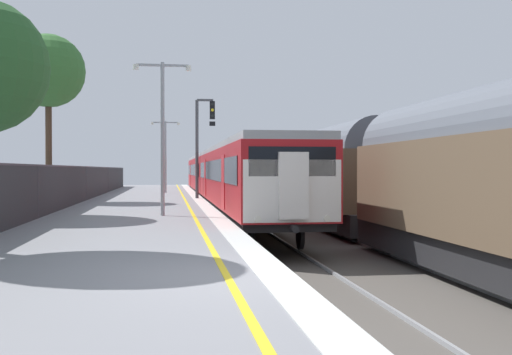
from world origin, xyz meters
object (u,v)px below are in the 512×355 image
platform_lamp_far (165,150)px  background_tree_centre (48,73)px  freight_train_adjacent_track (387,175)px  platform_lamp_mid (163,125)px  signal_gantry (202,137)px  commuter_train_at_platform (223,175)px

platform_lamp_far → background_tree_centre: bearing=-118.5°
freight_train_adjacent_track → background_tree_centre: 18.76m
platform_lamp_mid → background_tree_centre: 12.49m
freight_train_adjacent_track → signal_gantry: (-5.49, 14.05, 1.99)m
commuter_train_at_platform → signal_gantry: signal_gantry is taller
commuter_train_at_platform → background_tree_centre: bearing=-149.9°
freight_train_adjacent_track → platform_lamp_mid: platform_lamp_mid is taller
freight_train_adjacent_track → signal_gantry: 15.21m
commuter_train_at_platform → platform_lamp_far: bearing=123.6°
signal_gantry → platform_lamp_far: size_ratio=1.11×
commuter_train_at_platform → background_tree_centre: (-9.32, -5.41, 5.21)m
platform_lamp_mid → platform_lamp_far: bearing=90.0°
freight_train_adjacent_track → platform_lamp_far: 24.14m
commuter_train_at_platform → platform_lamp_far: size_ratio=8.68×
signal_gantry → background_tree_centre: bearing=-166.7°
commuter_train_at_platform → background_tree_centre: background_tree_centre is taller
commuter_train_at_platform → freight_train_adjacent_track: freight_train_adjacent_track is taller
signal_gantry → platform_lamp_far: bearing=102.9°
commuter_train_at_platform → freight_train_adjacent_track: (4.00, -17.61, 0.16)m
freight_train_adjacent_track → background_tree_centre: size_ratio=3.00×
freight_train_adjacent_track → platform_lamp_far: platform_lamp_far is taller
signal_gantry → background_tree_centre: size_ratio=0.65×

